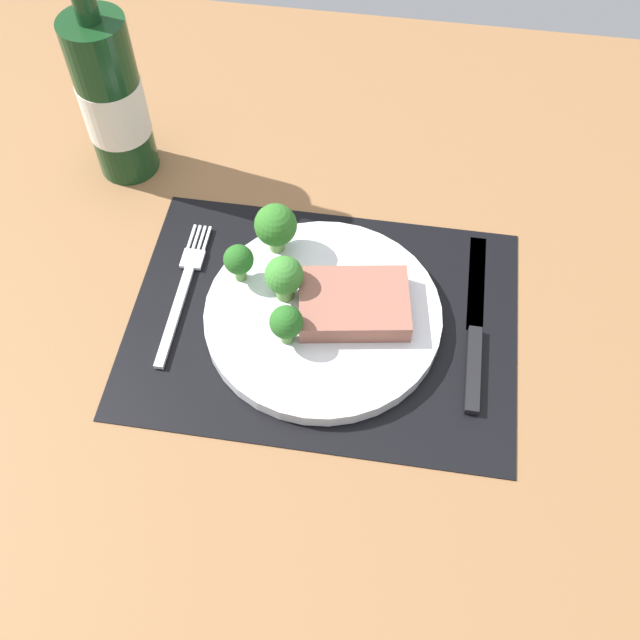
{
  "coord_description": "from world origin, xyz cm",
  "views": [
    {
      "loc": [
        6.39,
        -44.15,
        66.5
      ],
      "look_at": [
        -0.15,
        -1.11,
        1.9
      ],
      "focal_mm": 42.08,
      "sensor_mm": 36.0,
      "label": 1
    }
  ],
  "objects_px": {
    "steak": "(354,304)",
    "wine_bottle": "(112,98)",
    "plate": "(323,316)",
    "fork": "(183,290)",
    "knife": "(475,333)"
  },
  "relations": [
    {
      "from": "steak",
      "to": "knife",
      "type": "bearing_deg",
      "value": -0.62
    },
    {
      "from": "plate",
      "to": "knife",
      "type": "height_order",
      "value": "plate"
    },
    {
      "from": "steak",
      "to": "fork",
      "type": "bearing_deg",
      "value": 177.72
    },
    {
      "from": "fork",
      "to": "knife",
      "type": "bearing_deg",
      "value": 1.81
    },
    {
      "from": "knife",
      "to": "wine_bottle",
      "type": "relative_size",
      "value": 0.82
    },
    {
      "from": "steak",
      "to": "wine_bottle",
      "type": "bearing_deg",
      "value": 147.92
    },
    {
      "from": "knife",
      "to": "wine_bottle",
      "type": "xyz_separation_m",
      "value": [
        -0.43,
        0.19,
        0.1
      ]
    },
    {
      "from": "knife",
      "to": "wine_bottle",
      "type": "distance_m",
      "value": 0.48
    },
    {
      "from": "steak",
      "to": "plate",
      "type": "bearing_deg",
      "value": -167.99
    },
    {
      "from": "wine_bottle",
      "to": "plate",
      "type": "bearing_deg",
      "value": -35.91
    },
    {
      "from": "fork",
      "to": "knife",
      "type": "xyz_separation_m",
      "value": [
        0.32,
        -0.01,
        0.0
      ]
    },
    {
      "from": "plate",
      "to": "wine_bottle",
      "type": "xyz_separation_m",
      "value": [
        -0.27,
        0.2,
        0.09
      ]
    },
    {
      "from": "wine_bottle",
      "to": "knife",
      "type": "bearing_deg",
      "value": -23.88
    },
    {
      "from": "steak",
      "to": "wine_bottle",
      "type": "distance_m",
      "value": 0.36
    },
    {
      "from": "fork",
      "to": "wine_bottle",
      "type": "height_order",
      "value": "wine_bottle"
    }
  ]
}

